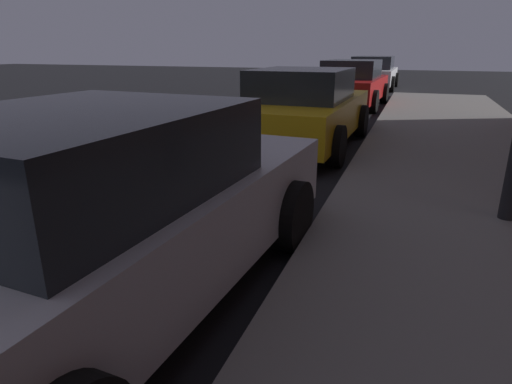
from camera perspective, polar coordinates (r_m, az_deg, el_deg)
The scene contains 4 objects.
car_silver at distance 3.18m, azimuth -20.08°, elevation -2.60°, with size 2.32×4.43×1.43m.
car_yellow_cab at distance 8.26m, azimuth 6.13°, elevation 10.83°, with size 2.12×4.28×1.43m.
car_red at distance 14.39m, azimuth 12.46°, elevation 13.77°, with size 2.15×4.23×1.43m.
car_white at distance 21.01m, azimuth 15.15°, elevation 14.96°, with size 2.16×4.61×1.43m.
Camera 1 is at (4.83, 0.11, 1.79)m, focal length 30.30 mm.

